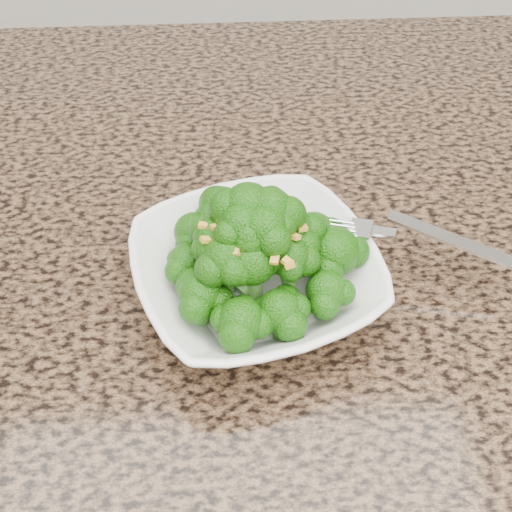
{
  "coord_description": "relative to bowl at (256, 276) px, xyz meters",
  "views": [
    {
      "loc": [
        0.02,
        -0.09,
        1.34
      ],
      "look_at": [
        0.04,
        0.29,
        0.95
      ],
      "focal_mm": 45.0,
      "sensor_mm": 36.0,
      "label": 1
    }
  ],
  "objects": [
    {
      "name": "garlic_topping",
      "position": [
        0.0,
        0.0,
        0.11
      ],
      "size": [
        0.11,
        0.11,
        0.01
      ],
      "primitive_type": null,
      "color": "gold",
      "rests_on": "broccoli_pile"
    },
    {
      "name": "cabinet",
      "position": [
        -0.04,
        0.01,
        -0.49
      ],
      "size": [
        1.55,
        0.95,
        0.87
      ],
      "primitive_type": "cube",
      "color": "#352015",
      "rests_on": "ground"
    },
    {
      "name": "fork",
      "position": [
        0.11,
        0.02,
        0.03
      ],
      "size": [
        0.19,
        0.1,
        0.01
      ],
      "primitive_type": null,
      "rotation": [
        0.0,
        0.0,
        -0.38
      ],
      "color": "silver",
      "rests_on": "bowl"
    },
    {
      "name": "bowl",
      "position": [
        0.0,
        0.0,
        0.0
      ],
      "size": [
        0.26,
        0.26,
        0.05
      ],
      "primitive_type": "imported",
      "rotation": [
        0.0,
        0.0,
        0.31
      ],
      "color": "white",
      "rests_on": "granite_counter"
    },
    {
      "name": "granite_counter",
      "position": [
        -0.04,
        0.01,
        -0.04
      ],
      "size": [
        1.64,
        1.04,
        0.03
      ],
      "primitive_type": "cube",
      "color": "brown",
      "rests_on": "cabinet"
    },
    {
      "name": "broccoli_pile",
      "position": [
        0.0,
        0.0,
        0.06
      ],
      "size": [
        0.18,
        0.18,
        0.08
      ],
      "primitive_type": null,
      "color": "#1C610B",
      "rests_on": "bowl"
    }
  ]
}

